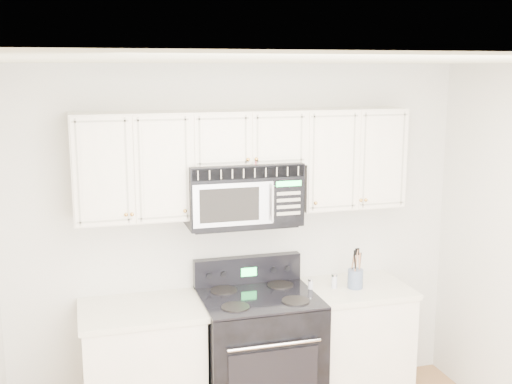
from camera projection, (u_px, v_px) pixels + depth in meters
name	position (u px, v px, depth m)	size (l,w,h in m)	color
room	(326.00, 320.00, 3.27)	(3.51, 3.51, 2.61)	#A5714D
base_cabinet_left	(143.00, 373.00, 4.58)	(0.86, 0.65, 0.92)	silver
base_cabinet_right	(349.00, 346.00, 5.01)	(0.86, 0.65, 0.92)	silver
range	(259.00, 353.00, 4.76)	(0.84, 0.76, 1.14)	black
upper_cabinets	(245.00, 157.00, 4.65)	(2.44, 0.37, 0.75)	silver
microwave	(242.00, 193.00, 4.64)	(0.82, 0.46, 0.45)	black
utensil_crock	(355.00, 278.00, 4.87)	(0.12, 0.12, 0.31)	#47597C
shaker_salt	(311.00, 285.00, 4.81)	(0.04, 0.04, 0.09)	silver
shaker_pepper	(334.00, 281.00, 4.87)	(0.05, 0.05, 0.11)	silver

